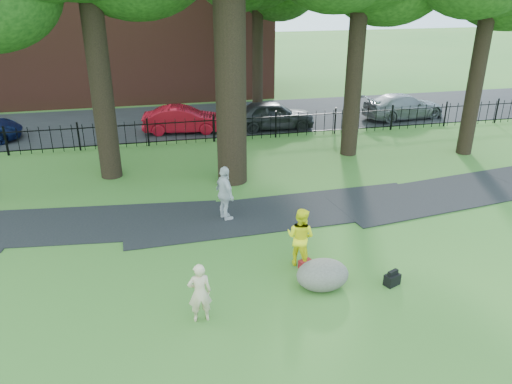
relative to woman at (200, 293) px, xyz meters
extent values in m
plane|color=#346B25|center=(2.16, 1.08, -0.73)|extent=(120.00, 120.00, 0.00)
cube|color=black|center=(3.16, 4.98, -0.73)|extent=(36.07, 3.85, 0.03)
cube|color=black|center=(2.16, 17.08, -0.73)|extent=(80.00, 7.00, 0.02)
cube|color=black|center=(2.16, 13.08, 0.29)|extent=(44.00, 0.04, 0.04)
cube|color=black|center=(2.16, 13.08, -0.55)|extent=(44.00, 0.04, 0.04)
cylinder|color=black|center=(2.16, 8.08, 4.52)|extent=(1.10, 1.10, 10.50)
cylinder|color=black|center=(-2.34, 9.58, 3.82)|extent=(0.80, 0.80, 9.10)
cylinder|color=black|center=(7.66, 10.08, 3.47)|extent=(0.70, 0.70, 8.40)
cylinder|color=black|center=(12.66, 9.08, 3.30)|extent=(0.64, 0.64, 8.05)
imported|color=beige|center=(0.00, 0.00, 0.00)|extent=(0.54, 0.36, 1.46)
imported|color=#FFF715|center=(2.89, 1.81, 0.09)|extent=(1.00, 1.00, 1.64)
imported|color=silver|center=(1.37, 4.88, 0.17)|extent=(0.73, 1.13, 1.79)
ellipsoid|color=#5D5A4E|center=(3.12, 0.67, -0.34)|extent=(1.61, 1.43, 0.78)
cube|color=black|center=(4.86, 0.34, -0.58)|extent=(0.46, 0.38, 0.29)
cube|color=maroon|center=(2.97, 1.56, -0.61)|extent=(0.39, 0.31, 0.23)
imported|color=#A90D1C|center=(0.91, 14.93, -0.08)|extent=(4.05, 1.82, 1.29)
imported|color=black|center=(5.39, 14.58, -0.02)|extent=(4.27, 1.92, 1.43)
imported|color=gray|center=(12.82, 15.03, -0.07)|extent=(4.72, 2.34, 1.32)
camera|label=1|loc=(-0.79, -9.27, 6.43)|focal=35.00mm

